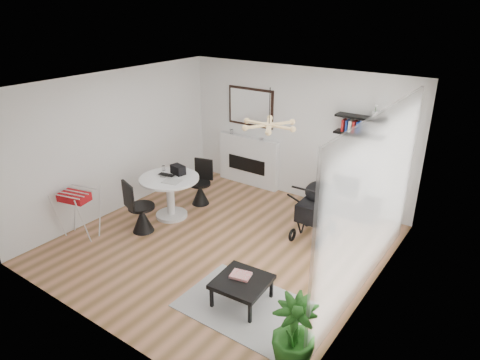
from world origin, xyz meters
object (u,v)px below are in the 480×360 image
Objects in this scene: dining_table at (170,191)px; drying_rack at (79,213)px; crt_tv at (350,182)px; fireplace at (249,155)px; stroller at (316,211)px; tv_console at (349,205)px; coffee_table at (242,282)px; potted_plant at (294,332)px.

dining_table is 1.65m from drying_rack.
crt_tv is 4.96m from drying_rack.
stroller is (2.26, -1.23, -0.22)m from fireplace.
stroller reaches higher than tv_console.
fireplace reaches higher than stroller.
fireplace is at bearing 149.72° from stroller.
dining_table is 1.49× the size of coffee_table.
stroller is (-0.19, -1.11, 0.27)m from tv_console.
potted_plant is at bearing -50.23° from fireplace.
fireplace is 3.80m from drying_rack.
dining_table is at bearing -97.98° from fireplace.
drying_rack is (-1.08, -3.64, -0.22)m from fireplace.
drying_rack reaches higher than tv_console.
fireplace is 2.42m from crt_tv.
crt_tv reaches higher than coffee_table.
dining_table is (-2.76, -2.06, 0.33)m from tv_console.
crt_tv is at bearing 37.03° from dining_table.
fireplace is 1.99× the size of tv_console.
drying_rack is at bearing -135.13° from tv_console.
crt_tv is 0.66× the size of potted_plant.
crt_tv is at bearing 80.04° from stroller.
tv_console is 0.47m from crt_tv.
dining_table is at bearing 153.26° from potted_plant.
crt_tv is at bearing 32.06° from drying_rack.
fireplace is 2.21m from dining_table.
potted_plant is at bearing -70.23° from stroller.
fireplace is 2.39× the size of potted_plant.
coffee_table is at bearing -93.25° from tv_console.
drying_rack is (-3.53, -3.52, 0.26)m from tv_console.
coffee_table is at bearing -10.27° from drying_rack.
stroller is (-0.16, -1.11, -0.20)m from crt_tv.
fireplace reaches higher than drying_rack.
crt_tv is 0.68× the size of drying_rack.
potted_plant is (3.66, -1.84, -0.08)m from dining_table.
drying_rack is 4.45m from potted_plant.
crt_tv is 1.14m from stroller.
fireplace is at bearing 177.11° from tv_console.
tv_console is at bearing 36.75° from dining_table.
drying_rack is 1.18× the size of coffee_table.
coffee_table is (-0.16, -3.35, -0.34)m from crt_tv.
crt_tv is (-0.03, -0.00, 0.47)m from tv_console.
dining_table is at bearing -142.97° from crt_tv.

